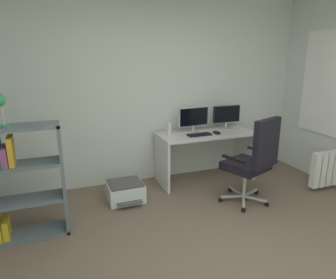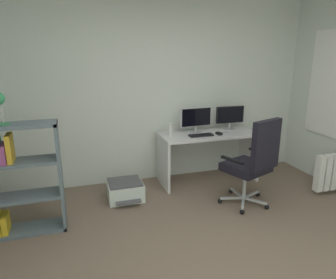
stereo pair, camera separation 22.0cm
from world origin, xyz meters
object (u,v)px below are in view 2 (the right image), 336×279
Objects in this scene: keyboard at (201,135)px; desk at (208,146)px; monitor_secondary at (230,116)px; printer at (125,190)px; desktop_speaker at (170,129)px; office_chair at (254,160)px; bookshelf at (7,180)px; monitor_main at (196,118)px; computer_mouse at (219,133)px.

desk is at bearing 33.47° from keyboard.
monitor_secondary is 1.89m from printer.
monitor_secondary is 0.96m from desktop_speaker.
office_chair reaches higher than monitor_secondary.
bookshelf is (-2.38, -0.58, -0.14)m from keyboard.
printer is at bearing -156.99° from desktop_speaker.
monitor_secondary is 2.56× the size of desktop_speaker.
monitor_secondary is at bearing 11.94° from printer.
bookshelf is at bearing -159.35° from desktop_speaker.
office_chair reaches higher than desk.
desktop_speaker is at bearing 23.01° from printer.
keyboard is (-0.17, -0.11, 0.21)m from desk.
bookshelf reaches higher than desk.
monitor_secondary is at bearing 21.06° from keyboard.
computer_mouse is (0.27, -0.22, -0.19)m from monitor_main.
computer_mouse is at bearing -141.61° from monitor_secondary.
monitor_secondary reaches higher than printer.
monitor_main is at bearing 18.44° from bookshelf.
monitor_main is at bearing 17.49° from printer.
monitor_main is 0.41× the size of bookshelf.
desk is 3.25× the size of monitor_secondary.
keyboard is (-0.00, -0.21, -0.20)m from monitor_main.
office_chair reaches higher than monitor_main.
office_chair is 1.67m from printer.
bookshelf is (-1.98, -0.75, -0.21)m from desktop_speaker.
monitor_secondary is at bearing 78.26° from office_chair.
printer is (-0.72, -0.30, -0.69)m from desktop_speaker.
monitor_main is 0.29m from keyboard.
printer is (-1.67, -0.35, -0.82)m from monitor_secondary.
computer_mouse is 0.81m from office_chair.
desktop_speaker is at bearing 127.14° from office_chair.
bookshelf is (-2.54, -0.69, 0.07)m from desk.
keyboard is 1.28m from printer.
desk is 4.15× the size of keyboard.
printer is at bearing 19.27° from bookshelf.
desk is 0.94m from office_chair.
monitor_main is at bearing 134.52° from computer_mouse.
office_chair is (0.07, -0.80, -0.14)m from computer_mouse.
desktop_speaker is at bearing 20.65° from bookshelf.
monitor_secondary is (0.39, 0.10, 0.40)m from desk.
office_chair reaches higher than keyboard.
bookshelf is at bearing -164.80° from desk.
printer is at bearing -168.06° from monitor_secondary.
printer is at bearing -162.51° from monitor_main.
desk is at bearing 15.20° from bookshelf.
monitor_secondary is 1.28× the size of keyboard.
desktop_speaker is at bearing -173.22° from monitor_main.
bookshelf reaches higher than printer.
monitor_secondary reaches higher than computer_mouse.
office_chair is at bearing -101.74° from monitor_secondary.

